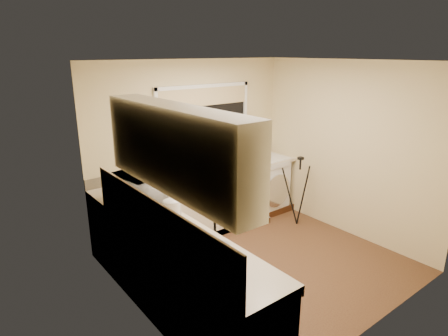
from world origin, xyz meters
TOP-DOWN VIEW (x-y plane):
  - floor at (0.00, 0.00)m, footprint 3.20×3.20m
  - ceiling at (0.00, 0.00)m, footprint 3.20×3.20m
  - wall_back at (0.00, 1.50)m, footprint 3.20×0.00m
  - wall_front at (0.00, -1.50)m, footprint 3.20×0.00m
  - wall_left at (-1.60, 0.00)m, footprint 0.00×3.00m
  - wall_right at (1.60, 0.00)m, footprint 0.00×3.00m
  - base_cabinet_back at (-0.33, 1.20)m, footprint 2.55×0.60m
  - base_cabinet_left at (-1.30, -0.30)m, footprint 0.54×2.40m
  - worktop_back at (0.00, 1.20)m, footprint 3.20×0.60m
  - worktop_left at (-1.30, -0.30)m, footprint 0.60×2.40m
  - upper_cabinet at (-1.44, -0.45)m, footprint 0.28×1.90m
  - splashback_left at (-1.59, -0.30)m, footprint 0.02×2.40m
  - splashback_back at (0.00, 1.49)m, footprint 3.20×0.02m
  - window_glass at (0.20, 1.49)m, footprint 1.50×0.02m
  - window_blind at (0.20, 1.46)m, footprint 1.50×0.02m
  - windowsill at (0.20, 1.43)m, footprint 1.60×0.14m
  - sink at (0.20, 1.20)m, footprint 0.82×0.46m
  - faucet at (0.20, 1.38)m, footprint 0.03×0.03m
  - washing_machine at (1.17, 1.22)m, footprint 0.67×0.65m
  - laptop at (-0.69, 1.19)m, footprint 0.39×0.36m
  - kettle at (-1.22, 0.05)m, footprint 0.17×0.17m
  - dish_rack at (0.76, 1.23)m, footprint 0.55×0.49m
  - tripod at (1.23, 0.50)m, footprint 0.57×0.57m
  - glass_jug at (-1.29, -0.88)m, footprint 0.12×0.12m
  - steel_jar at (-1.37, -0.30)m, footprint 0.08×0.08m
  - microwave at (-1.24, 0.73)m, footprint 0.51×0.66m
  - plant_a at (-0.33, 1.41)m, footprint 0.14×0.11m
  - plant_b at (-0.04, 1.41)m, footprint 0.17×0.15m
  - plant_c at (0.17, 1.42)m, footprint 0.17×0.17m
  - plant_d at (0.52, 1.40)m, footprint 0.19×0.16m
  - soap_bottle_green at (0.83, 1.42)m, footprint 0.11×0.11m
  - soap_bottle_clear at (0.92, 1.41)m, footprint 0.12×0.12m
  - cup_back at (0.97, 1.23)m, footprint 0.14×0.14m
  - cup_left at (-1.27, -0.64)m, footprint 0.11×0.11m

SIDE VIEW (x-z plane):
  - floor at x=0.00m, z-range 0.00..0.00m
  - base_cabinet_back at x=-0.33m, z-range 0.00..0.86m
  - base_cabinet_left at x=-1.30m, z-range 0.00..0.86m
  - washing_machine at x=1.17m, z-range 0.00..0.92m
  - tripod at x=1.23m, z-range 0.00..1.07m
  - worktop_back at x=0.00m, z-range 0.86..0.90m
  - worktop_left at x=-1.30m, z-range 0.86..0.90m
  - sink at x=0.20m, z-range 0.90..0.93m
  - dish_rack at x=0.76m, z-range 0.90..0.97m
  - cup_back at x=0.97m, z-range 0.90..0.99m
  - cup_left at x=-1.27m, z-range 0.90..1.00m
  - steel_jar at x=-1.37m, z-range 0.90..1.01m
  - laptop at x=-0.69m, z-range 0.84..1.09m
  - splashback_back at x=0.00m, z-range 0.90..1.04m
  - glass_jug at x=-1.29m, z-range 0.90..1.08m
  - kettle at x=-1.22m, z-range 0.90..1.12m
  - faucet at x=0.20m, z-range 0.90..1.14m
  - windowsill at x=0.20m, z-range 1.02..1.05m
  - microwave at x=-1.24m, z-range 0.90..1.23m
  - splashback_left at x=-1.59m, z-range 0.90..1.35m
  - plant_d at x=0.52m, z-range 1.05..1.25m
  - soap_bottle_clear at x=0.92m, z-range 1.05..1.26m
  - plant_a at x=-0.33m, z-range 1.05..1.28m
  - plant_c at x=0.17m, z-range 1.05..1.29m
  - soap_bottle_green at x=0.83m, z-range 1.05..1.30m
  - plant_b at x=-0.04m, z-range 1.05..1.30m
  - wall_back at x=0.00m, z-range -0.38..2.83m
  - wall_front at x=0.00m, z-range -0.38..2.83m
  - wall_left at x=-1.60m, z-range -0.27..2.73m
  - wall_right at x=1.60m, z-range -0.27..2.73m
  - window_glass at x=0.20m, z-range 1.05..2.05m
  - upper_cabinet at x=-1.44m, z-range 1.45..2.15m
  - window_blind at x=0.20m, z-range 1.80..2.05m
  - ceiling at x=0.00m, z-range 2.45..2.45m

